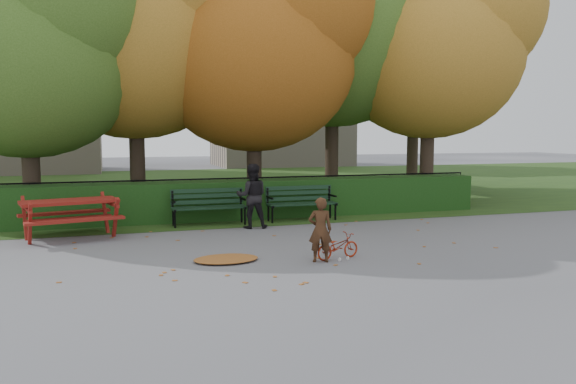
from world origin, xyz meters
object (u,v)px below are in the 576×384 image
object	(u,v)px
tree_b	(147,20)
tree_c	(267,43)
tree_e	(443,42)
child	(320,230)
tree_a	(38,41)
adult	(252,196)
bicycle	(338,246)
picnic_table	(70,208)
bench_left	(208,204)
bench_right	(301,200)
tree_d	(347,17)
tree_g	(425,53)

from	to	relation	value
tree_b	tree_c	world-z (taller)	tree_b
tree_e	child	distance (m)	10.43
tree_a	adult	world-z (taller)	tree_a
tree_e	bicycle	xyz separation A→B (m)	(-6.27, -6.54, -4.85)
bicycle	tree_c	bearing A→B (deg)	-19.00
picnic_table	bench_left	bearing A→B (deg)	2.70
bench_left	adult	world-z (taller)	adult
bench_left	child	distance (m)	4.73
bench_left	bicycle	bearing A→B (deg)	-70.89
tree_e	bench_right	world-z (taller)	tree_e
tree_e	bench_left	size ratio (longest dim) A/B	4.53
tree_c	child	bearing A→B (deg)	-98.00
child	bench_left	bearing A→B (deg)	-60.41
tree_c	child	distance (m)	8.12
bench_left	picnic_table	xyz separation A→B (m)	(-3.12, -0.88, 0.12)
tree_a	bicycle	distance (m)	9.40
tree_c	tree_d	size ratio (longest dim) A/B	0.84
tree_d	picnic_table	size ratio (longest dim) A/B	4.28
tree_e	tree_c	bearing A→B (deg)	178.07
tree_a	tree_g	size ratio (longest dim) A/B	0.88
tree_a	bench_left	size ratio (longest dim) A/B	4.16
tree_a	picnic_table	world-z (taller)	tree_a
tree_b	tree_c	xyz separation A→B (m)	(3.28, -0.78, -0.58)
bench_right	picnic_table	world-z (taller)	picnic_table
tree_b	bench_left	world-z (taller)	tree_b
tree_d	bench_right	size ratio (longest dim) A/B	5.32
bench_right	bicycle	world-z (taller)	bench_right
picnic_table	adult	distance (m)	4.02
tree_a	bicycle	size ratio (longest dim) A/B	8.52
tree_d	tree_e	world-z (taller)	tree_d
tree_b	tree_g	world-z (taller)	tree_b
tree_b	picnic_table	distance (m)	6.48
tree_d	bench_left	xyz separation A→B (m)	(-5.18, -3.53, -5.46)
bench_left	bench_right	xyz separation A→B (m)	(2.40, 0.00, 0.00)
tree_e	adult	size ratio (longest dim) A/B	5.33
tree_e	bicycle	size ratio (longest dim) A/B	9.29
tree_a	picnic_table	bearing A→B (deg)	-74.48
tree_c	tree_e	distance (m)	5.70
tree_b	tree_c	bearing A→B (deg)	-13.45
tree_e	bicycle	bearing A→B (deg)	-133.78
tree_e	tree_g	world-z (taller)	tree_g
tree_d	child	distance (m)	10.54
tree_g	picnic_table	distance (m)	15.27
tree_d	adult	xyz separation A→B (m)	(-4.28, -4.33, -5.22)
child	tree_b	bearing A→B (deg)	-57.87
tree_b	tree_g	bearing A→B (deg)	15.63
adult	tree_c	bearing A→B (deg)	-101.38
picnic_table	bench_right	bearing A→B (deg)	-3.99
bench_left	picnic_table	size ratio (longest dim) A/B	0.80
tree_c	picnic_table	xyz separation A→B (m)	(-5.26, -3.14, -4.18)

